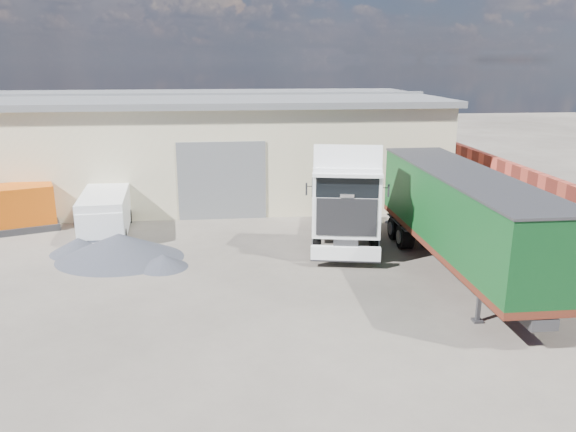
{
  "coord_description": "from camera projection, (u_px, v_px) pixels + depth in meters",
  "views": [
    {
      "loc": [
        -1.7,
        -15.32,
        7.14
      ],
      "look_at": [
        0.28,
        3.0,
        2.0
      ],
      "focal_mm": 35.0,
      "sensor_mm": 36.0,
      "label": 1
    }
  ],
  "objects": [
    {
      "name": "orange_skip",
      "position": [
        18.0,
        211.0,
        24.26
      ],
      "size": [
        3.6,
        2.91,
        1.95
      ],
      "rotation": [
        0.0,
        0.0,
        0.35
      ],
      "color": "#2D2D30",
      "rests_on": "ground"
    },
    {
      "name": "ground",
      "position": [
        289.0,
        307.0,
        16.77
      ],
      "size": [
        120.0,
        120.0,
        0.0
      ],
      "primitive_type": "plane",
      "color": "#2A2822",
      "rests_on": "ground"
    },
    {
      "name": "tractor_unit",
      "position": [
        346.0,
        204.0,
        21.46
      ],
      "size": [
        3.6,
        6.73,
        4.3
      ],
      "rotation": [
        0.0,
        0.0,
        -0.19
      ],
      "color": "black",
      "rests_on": "ground"
    },
    {
      "name": "panel_van",
      "position": [
        105.0,
        214.0,
        23.43
      ],
      "size": [
        2.2,
        4.55,
        1.8
      ],
      "rotation": [
        0.0,
        0.0,
        0.09
      ],
      "color": "black",
      "rests_on": "ground"
    },
    {
      "name": "box_trailer",
      "position": [
        461.0,
        214.0,
        18.71
      ],
      "size": [
        2.33,
        10.83,
        3.6
      ],
      "rotation": [
        0.0,
        0.0,
        -0.0
      ],
      "color": "#2D2D30",
      "rests_on": "ground"
    },
    {
      "name": "brick_boundary_wall",
      "position": [
        547.0,
        206.0,
        23.37
      ],
      "size": [
        0.35,
        26.0,
        2.5
      ],
      "primitive_type": "cube",
      "color": "#993327",
      "rests_on": "ground"
    },
    {
      "name": "gravel_heap",
      "position": [
        117.0,
        247.0,
        20.77
      ],
      "size": [
        5.49,
        5.01,
        0.98
      ],
      "rotation": [
        0.0,
        0.0,
        -0.07
      ],
      "color": "#20242B",
      "rests_on": "ground"
    },
    {
      "name": "warehouse",
      "position": [
        149.0,
        145.0,
        30.75
      ],
      "size": [
        30.6,
        12.6,
        5.42
      ],
      "color": "beige",
      "rests_on": "ground"
    }
  ]
}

